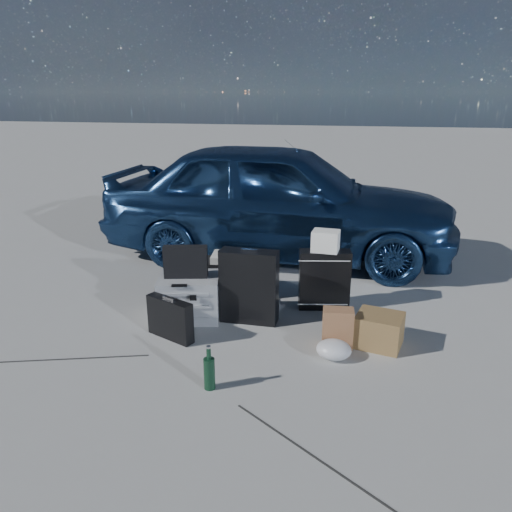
{
  "coord_description": "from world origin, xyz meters",
  "views": [
    {
      "loc": [
        1.01,
        -3.61,
        2.08
      ],
      "look_at": [
        0.01,
        0.85,
        0.57
      ],
      "focal_mm": 35.0,
      "sensor_mm": 36.0,
      "label": 1
    }
  ],
  "objects_px": {
    "car": "(279,199)",
    "suitcase_left": "(249,287)",
    "pelican_case": "(189,297)",
    "green_bottle": "(209,368)",
    "cardboard_box": "(379,330)",
    "briefcase": "(170,319)",
    "suitcase_right": "(324,280)",
    "duffel_bag": "(233,277)"
  },
  "relations": [
    {
      "from": "car",
      "to": "suitcase_left",
      "type": "relative_size",
      "value": 6.39
    },
    {
      "from": "car",
      "to": "green_bottle",
      "type": "xyz_separation_m",
      "value": [
        0.06,
        -3.22,
        -0.59
      ]
    },
    {
      "from": "pelican_case",
      "to": "briefcase",
      "type": "bearing_deg",
      "value": -105.97
    },
    {
      "from": "suitcase_left",
      "to": "suitcase_right",
      "type": "bearing_deg",
      "value": 35.21
    },
    {
      "from": "duffel_bag",
      "to": "briefcase",
      "type": "bearing_deg",
      "value": -108.4
    },
    {
      "from": "cardboard_box",
      "to": "green_bottle",
      "type": "distance_m",
      "value": 1.54
    },
    {
      "from": "car",
      "to": "briefcase",
      "type": "relative_size",
      "value": 9.41
    },
    {
      "from": "duffel_bag",
      "to": "pelican_case",
      "type": "bearing_deg",
      "value": -115.5
    },
    {
      "from": "briefcase",
      "to": "green_bottle",
      "type": "bearing_deg",
      "value": -26.05
    },
    {
      "from": "car",
      "to": "suitcase_left",
      "type": "xyz_separation_m",
      "value": [
        0.08,
        -2.04,
        -0.41
      ]
    },
    {
      "from": "suitcase_right",
      "to": "green_bottle",
      "type": "height_order",
      "value": "suitcase_right"
    },
    {
      "from": "suitcase_right",
      "to": "duffel_bag",
      "type": "relative_size",
      "value": 0.81
    },
    {
      "from": "briefcase",
      "to": "duffel_bag",
      "type": "xyz_separation_m",
      "value": [
        0.27,
        1.12,
        0.0
      ]
    },
    {
      "from": "car",
      "to": "suitcase_right",
      "type": "height_order",
      "value": "car"
    },
    {
      "from": "car",
      "to": "green_bottle",
      "type": "bearing_deg",
      "value": -178.59
    },
    {
      "from": "pelican_case",
      "to": "briefcase",
      "type": "relative_size",
      "value": 1.2
    },
    {
      "from": "pelican_case",
      "to": "cardboard_box",
      "type": "xyz_separation_m",
      "value": [
        1.78,
        -0.19,
        -0.06
      ]
    },
    {
      "from": "suitcase_left",
      "to": "suitcase_right",
      "type": "height_order",
      "value": "suitcase_left"
    },
    {
      "from": "briefcase",
      "to": "cardboard_box",
      "type": "distance_m",
      "value": 1.81
    },
    {
      "from": "briefcase",
      "to": "suitcase_left",
      "type": "bearing_deg",
      "value": 63.18
    },
    {
      "from": "green_bottle",
      "to": "car",
      "type": "bearing_deg",
      "value": 91.07
    },
    {
      "from": "briefcase",
      "to": "cardboard_box",
      "type": "xyz_separation_m",
      "value": [
        1.79,
        0.26,
        -0.04
      ]
    },
    {
      "from": "car",
      "to": "duffel_bag",
      "type": "height_order",
      "value": "car"
    },
    {
      "from": "pelican_case",
      "to": "duffel_bag",
      "type": "relative_size",
      "value": 0.76
    },
    {
      "from": "briefcase",
      "to": "suitcase_right",
      "type": "height_order",
      "value": "suitcase_right"
    },
    {
      "from": "duffel_bag",
      "to": "car",
      "type": "bearing_deg",
      "value": 74.96
    },
    {
      "from": "suitcase_left",
      "to": "pelican_case",
      "type": "bearing_deg",
      "value": -176.29
    },
    {
      "from": "suitcase_right",
      "to": "cardboard_box",
      "type": "relative_size",
      "value": 1.59
    },
    {
      "from": "duffel_bag",
      "to": "suitcase_right",
      "type": "bearing_deg",
      "value": -14.49
    },
    {
      "from": "car",
      "to": "briefcase",
      "type": "xyz_separation_m",
      "value": [
        -0.52,
        -2.53,
        -0.57
      ]
    },
    {
      "from": "pelican_case",
      "to": "suitcase_left",
      "type": "bearing_deg",
      "value": -10.16
    },
    {
      "from": "pelican_case",
      "to": "duffel_bag",
      "type": "xyz_separation_m",
      "value": [
        0.25,
        0.67,
        -0.02
      ]
    },
    {
      "from": "pelican_case",
      "to": "green_bottle",
      "type": "bearing_deg",
      "value": -77.6
    },
    {
      "from": "green_bottle",
      "to": "suitcase_left",
      "type": "bearing_deg",
      "value": 88.99
    },
    {
      "from": "briefcase",
      "to": "duffel_bag",
      "type": "distance_m",
      "value": 1.15
    },
    {
      "from": "suitcase_right",
      "to": "duffel_bag",
      "type": "xyz_separation_m",
      "value": [
        -0.99,
        0.17,
        -0.11
      ]
    },
    {
      "from": "pelican_case",
      "to": "duffel_bag",
      "type": "distance_m",
      "value": 0.71
    },
    {
      "from": "car",
      "to": "briefcase",
      "type": "bearing_deg",
      "value": 168.78
    },
    {
      "from": "car",
      "to": "green_bottle",
      "type": "distance_m",
      "value": 3.28
    },
    {
      "from": "suitcase_right",
      "to": "briefcase",
      "type": "bearing_deg",
      "value": -154.47
    },
    {
      "from": "suitcase_left",
      "to": "green_bottle",
      "type": "height_order",
      "value": "suitcase_left"
    },
    {
      "from": "suitcase_right",
      "to": "duffel_bag",
      "type": "bearing_deg",
      "value": 158.89
    }
  ]
}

